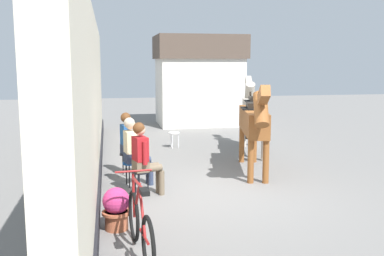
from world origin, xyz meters
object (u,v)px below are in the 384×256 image
object	(u,v)px
leaning_bicycle	(140,226)
seated_visitor_far	(130,140)
saddled_horse_far	(253,111)
satchel_bag	(122,203)
flower_planter_near	(116,208)
seated_visitor_middle	(134,148)
spare_stool_white	(174,134)
seated_visitor_near	(144,155)
saddled_horse_near	(254,122)

from	to	relation	value
leaning_bicycle	seated_visitor_far	bearing A→B (deg)	88.71
saddled_horse_far	satchel_bag	xyz separation A→B (m)	(-3.74, -4.19, -1.06)
seated_visitor_far	flower_planter_near	size ratio (longest dim) A/B	2.17
seated_visitor_far	saddled_horse_far	xyz separation A→B (m)	(3.46, 1.88, 0.38)
saddled_horse_far	leaning_bicycle	size ratio (longest dim) A/B	1.68
seated_visitor_middle	spare_stool_white	distance (m)	4.05
seated_visitor_middle	seated_visitor_far	world-z (taller)	same
seated_visitor_far	satchel_bag	bearing A→B (deg)	-96.71
saddled_horse_far	spare_stool_white	bearing A→B (deg)	153.88
seated_visitor_near	saddled_horse_far	world-z (taller)	saddled_horse_far
flower_planter_near	saddled_horse_far	bearing A→B (deg)	53.15
seated_visitor_middle	satchel_bag	xyz separation A→B (m)	(-0.31, -1.40, -0.68)
saddled_horse_near	leaning_bicycle	bearing A→B (deg)	-126.06
spare_stool_white	seated_visitor_far	bearing A→B (deg)	-116.08
saddled_horse_far	spare_stool_white	size ratio (longest dim) A/B	6.43
seated_visitor_middle	leaning_bicycle	xyz separation A→B (m)	(-0.13, -3.32, -0.38)
seated_visitor_middle	satchel_bag	world-z (taller)	seated_visitor_middle
seated_visitor_far	spare_stool_white	size ratio (longest dim) A/B	3.02
saddled_horse_far	spare_stool_white	xyz separation A→B (m)	(-2.05, 1.01, -0.76)
saddled_horse_near	seated_visitor_middle	bearing A→B (deg)	-168.56
seated_visitor_far	saddled_horse_near	bearing A→B (deg)	-7.64
seated_visitor_near	flower_planter_near	bearing A→B (deg)	-108.78
saddled_horse_far	flower_planter_near	distance (m)	6.46
seated_visitor_near	flower_planter_near	xyz separation A→B (m)	(-0.55, -1.60, -0.44)
spare_stool_white	saddled_horse_far	bearing A→B (deg)	-26.12
saddled_horse_near	satchel_bag	distance (m)	3.72
saddled_horse_far	satchel_bag	size ratio (longest dim) A/B	10.56
seated_visitor_far	saddled_horse_near	size ratio (longest dim) A/B	0.47
seated_visitor_middle	seated_visitor_near	bearing A→B (deg)	-79.67
flower_planter_near	satchel_bag	xyz separation A→B (m)	(0.11, 0.94, -0.23)
seated_visitor_middle	satchel_bag	size ratio (longest dim) A/B	4.96
flower_planter_near	leaning_bicycle	bearing A→B (deg)	-73.94
flower_planter_near	satchel_bag	size ratio (longest dim) A/B	2.29
seated_visitor_middle	flower_planter_near	xyz separation A→B (m)	(-0.41, -2.34, -0.44)
seated_visitor_middle	saddled_horse_far	world-z (taller)	saddled_horse_far
leaning_bicycle	saddled_horse_near	bearing A→B (deg)	53.94
leaning_bicycle	seated_visitor_middle	bearing A→B (deg)	87.78
saddled_horse_far	seated_visitor_near	bearing A→B (deg)	-133.11
seated_visitor_middle	flower_planter_near	size ratio (longest dim) A/B	2.17
seated_visitor_near	seated_visitor_middle	xyz separation A→B (m)	(-0.13, 0.74, 0.00)
seated_visitor_near	spare_stool_white	distance (m)	4.71
seated_visitor_middle	seated_visitor_far	xyz separation A→B (m)	(-0.03, 0.91, 0.00)
saddled_horse_far	leaning_bicycle	distance (m)	7.11
satchel_bag	saddled_horse_far	bearing A→B (deg)	84.37
flower_planter_near	leaning_bicycle	size ratio (longest dim) A/B	0.36
seated_visitor_middle	satchel_bag	distance (m)	1.59
flower_planter_near	leaning_bicycle	xyz separation A→B (m)	(0.28, -0.98, 0.06)
seated_visitor_near	flower_planter_near	size ratio (longest dim) A/B	2.17
seated_visitor_far	spare_stool_white	distance (m)	3.23
seated_visitor_middle	saddled_horse_near	size ratio (longest dim) A/B	0.47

